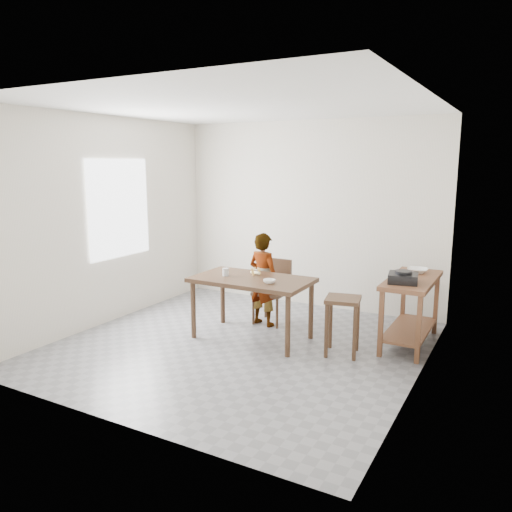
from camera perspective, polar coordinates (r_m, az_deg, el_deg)
The scene contains 17 objects.
floor at distance 5.93m, azimuth -1.89°, elevation -10.38°, with size 4.00×4.00×0.04m, color slate.
ceiling at distance 5.56m, azimuth -2.07°, elevation 16.99°, with size 4.00×4.00×0.04m, color white.
wall_back at distance 7.38m, azimuth 6.08°, elevation 4.73°, with size 4.00×0.04×2.70m, color silver.
wall_front at distance 4.00m, azimuth -16.89°, elevation -0.73°, with size 4.00×0.04×2.70m, color silver.
wall_left at distance 6.83m, azimuth -16.75°, elevation 3.86°, with size 0.04×4.00×2.70m, color silver.
wall_right at distance 4.88m, azimuth 18.88°, elevation 1.15°, with size 0.04×4.00×2.70m, color silver.
window_pane at distance 6.92m, azimuth -15.35°, elevation 5.26°, with size 0.02×1.10×1.30m, color white.
dining_table at distance 6.04m, azimuth -0.46°, elevation -5.99°, with size 1.40×0.80×0.75m, color #422B1C, non-canonical shape.
prep_counter at distance 6.10m, azimuth 17.22°, elevation -6.07°, with size 0.50×1.20×0.80m, color brown, non-canonical shape.
child at distance 6.48m, azimuth 0.85°, elevation -2.68°, with size 0.45×0.29×1.22m, color silver.
dining_chair at distance 6.60m, azimuth 1.75°, elevation -4.14°, with size 0.41×0.41×0.84m, color #422B1C, non-canonical shape.
stool at distance 5.65m, azimuth 9.83°, elevation -7.88°, with size 0.37×0.37×0.65m, color #422B1C, non-canonical shape.
glass_tumbler at distance 6.06m, azimuth -3.49°, elevation -1.84°, with size 0.08×0.08×0.09m, color silver.
small_bowl at distance 5.69m, azimuth 1.52°, elevation -2.91°, with size 0.14×0.14×0.04m, color white.
banana at distance 6.11m, azimuth -0.09°, elevation -1.87°, with size 0.17×0.12×0.06m, color yellow, non-canonical shape.
serving_bowl at distance 6.29m, azimuth 17.99°, elevation -1.58°, with size 0.24×0.24×0.06m, color white.
gas_burner at distance 5.73m, azimuth 16.46°, elevation -2.43°, with size 0.31×0.31×0.10m, color black.
Camera 1 is at (2.82, -4.75, 2.11)m, focal length 35.00 mm.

